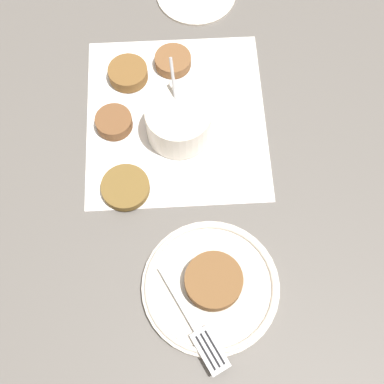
{
  "coord_description": "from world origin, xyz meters",
  "views": [
    {
      "loc": [
        -0.48,
        0.09,
        0.76
      ],
      "look_at": [
        -0.17,
        0.01,
        0.02
      ],
      "focal_mm": 50.0,
      "sensor_mm": 36.0,
      "label": 1
    }
  ],
  "objects_px": {
    "serving_plate": "(211,287)",
    "fritter_on_plate": "(214,281)",
    "sauce_bowl": "(179,123)",
    "fork": "(198,329)"
  },
  "relations": [
    {
      "from": "serving_plate",
      "to": "sauce_bowl",
      "type": "bearing_deg",
      "value": -2.55
    },
    {
      "from": "fork",
      "to": "sauce_bowl",
      "type": "bearing_deg",
      "value": -7.87
    },
    {
      "from": "fork",
      "to": "serving_plate",
      "type": "bearing_deg",
      "value": -30.07
    },
    {
      "from": "sauce_bowl",
      "to": "fork",
      "type": "distance_m",
      "value": 0.32
    },
    {
      "from": "serving_plate",
      "to": "fritter_on_plate",
      "type": "xyz_separation_m",
      "value": [
        0.0,
        -0.0,
        0.02
      ]
    },
    {
      "from": "serving_plate",
      "to": "fork",
      "type": "bearing_deg",
      "value": 149.93
    },
    {
      "from": "sauce_bowl",
      "to": "fritter_on_plate",
      "type": "relative_size",
      "value": 1.45
    },
    {
      "from": "sauce_bowl",
      "to": "fork",
      "type": "bearing_deg",
      "value": 172.13
    },
    {
      "from": "fritter_on_plate",
      "to": "fork",
      "type": "xyz_separation_m",
      "value": [
        -0.06,
        0.04,
        -0.01
      ]
    },
    {
      "from": "fork",
      "to": "fritter_on_plate",
      "type": "bearing_deg",
      "value": -32.26
    }
  ]
}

